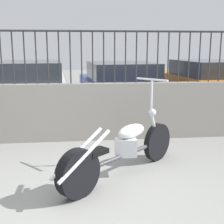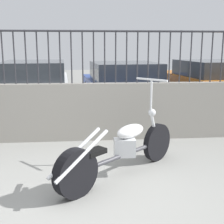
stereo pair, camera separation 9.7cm
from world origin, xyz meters
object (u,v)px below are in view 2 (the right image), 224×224
at_px(motorcycle_dark_grey, 116,152).
at_px(car_blue, 123,85).
at_px(car_white, 35,85).
at_px(car_orange, 210,84).

relative_size(motorcycle_dark_grey, car_blue, 0.42).
xyz_separation_m(motorcycle_dark_grey, car_white, (-1.73, 4.77, 0.30)).
bearing_deg(car_blue, motorcycle_dark_grey, 166.74).
bearing_deg(motorcycle_dark_grey, car_orange, 13.78).
bearing_deg(motorcycle_dark_grey, car_white, 68.04).
xyz_separation_m(motorcycle_dark_grey, car_blue, (0.67, 4.62, 0.29)).
height_order(car_white, car_blue, car_white).
relative_size(car_white, car_blue, 1.11).
bearing_deg(car_orange, car_blue, 79.20).
relative_size(motorcycle_dark_grey, car_orange, 0.42).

